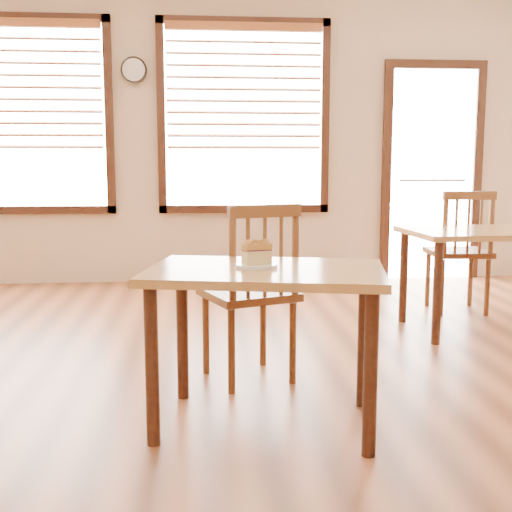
{
  "coord_description": "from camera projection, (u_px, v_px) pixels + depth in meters",
  "views": [
    {
      "loc": [
        -0.16,
        -2.7,
        1.22
      ],
      "look_at": [
        0.1,
        0.25,
        0.8
      ],
      "focal_mm": 45.0,
      "sensor_mm": 36.0,
      "label": 1
    }
  ],
  "objects": [
    {
      "name": "window_left",
      "position": [
        23.0,
        104.0,
        6.34
      ],
      "size": [
        1.76,
        0.1,
        1.96
      ],
      "color": "white",
      "rests_on": "room_shell"
    },
    {
      "name": "cake_slice",
      "position": [
        256.0,
        252.0,
        2.96
      ],
      "size": [
        0.14,
        0.12,
        0.12
      ],
      "rotation": [
        0.0,
        0.0,
        0.25
      ],
      "color": "#D2C176",
      "rests_on": "plate"
    },
    {
      "name": "wall_clock",
      "position": [
        134.0,
        70.0,
        6.37
      ],
      "size": [
        0.26,
        0.05,
        0.26
      ],
      "color": "black",
      "rests_on": "room_shell"
    },
    {
      "name": "window_right",
      "position": [
        244.0,
        106.0,
        6.53
      ],
      "size": [
        1.76,
        0.1,
        1.96
      ],
      "color": "white",
      "rests_on": "room_shell"
    },
    {
      "name": "cafe_chair_second",
      "position": [
        460.0,
        251.0,
        5.28
      ],
      "size": [
        0.49,
        0.49,
        1.02
      ],
      "rotation": [
        0.0,
        0.0,
        3.09
      ],
      "color": "#583718",
      "rests_on": "ground"
    },
    {
      "name": "cafe_table_main",
      "position": [
        266.0,
        292.0,
        2.96
      ],
      "size": [
        1.2,
        0.92,
        0.75
      ],
      "rotation": [
        0.0,
        0.0,
        -0.2
      ],
      "color": "#AB8842",
      "rests_on": "ground"
    },
    {
      "name": "cafe_chair_main",
      "position": [
        252.0,
        292.0,
        3.59
      ],
      "size": [
        0.6,
        0.6,
        1.02
      ],
      "rotation": [
        0.0,
        0.0,
        3.5
      ],
      "color": "#583718",
      "rests_on": "ground"
    },
    {
      "name": "entry_door",
      "position": [
        432.0,
        167.0,
        6.8
      ],
      "size": [
        1.08,
        0.06,
        2.29
      ],
      "color": "white",
      "rests_on": "ground"
    },
    {
      "name": "room_shell",
      "position": [
        238.0,
        12.0,
        2.59
      ],
      "size": [
        8.0,
        8.0,
        8.0
      ],
      "color": "beige",
      "rests_on": "ground"
    },
    {
      "name": "plate",
      "position": [
        257.0,
        266.0,
        2.97
      ],
      "size": [
        0.2,
        0.2,
        0.02
      ],
      "color": "white",
      "rests_on": "cafe_table_main"
    },
    {
      "name": "ground",
      "position": [
        239.0,
        442.0,
        2.85
      ],
      "size": [
        8.0,
        8.0,
        0.0
      ],
      "primitive_type": "plane",
      "color": "#A1562E"
    },
    {
      "name": "cafe_table_second",
      "position": [
        488.0,
        244.0,
        4.68
      ],
      "size": [
        1.2,
        0.83,
        0.75
      ],
      "rotation": [
        0.0,
        0.0,
        0.05
      ],
      "color": "#AB8842",
      "rests_on": "ground"
    }
  ]
}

